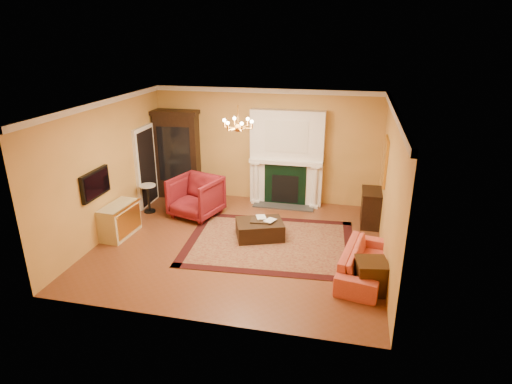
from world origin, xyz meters
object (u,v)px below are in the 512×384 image
(coral_sofa, at_px, (365,258))
(console_table, at_px, (371,209))
(wingback_armchair, at_px, (196,195))
(leather_ottoman, at_px, (260,229))
(pedestal_table, at_px, (148,196))
(end_table, at_px, (370,277))
(commode, at_px, (120,220))
(china_cabinet, at_px, (178,156))

(coral_sofa, relative_size, console_table, 2.27)
(wingback_armchair, height_order, leather_ottoman, wingback_armchair)
(coral_sofa, relative_size, leather_ottoman, 1.88)
(wingback_armchair, distance_m, pedestal_table, 1.27)
(console_table, bearing_deg, end_table, -91.67)
(wingback_armchair, height_order, commode, wingback_armchair)
(commode, height_order, coral_sofa, coral_sofa)
(leather_ottoman, bearing_deg, console_table, 6.23)
(wingback_armchair, relative_size, coral_sofa, 0.58)
(pedestal_table, distance_m, end_table, 5.95)
(china_cabinet, distance_m, leather_ottoman, 3.60)
(china_cabinet, distance_m, pedestal_table, 1.53)
(pedestal_table, height_order, commode, commode)
(wingback_armchair, bearing_deg, china_cabinet, 143.25)
(wingback_armchair, height_order, console_table, wingback_armchair)
(coral_sofa, xyz_separation_m, console_table, (0.16, 2.36, 0.05))
(leather_ottoman, bearing_deg, coral_sofa, -47.38)
(wingback_armchair, bearing_deg, commode, -115.43)
(wingback_armchair, xyz_separation_m, pedestal_table, (-1.26, -0.04, -0.13))
(wingback_armchair, xyz_separation_m, end_table, (4.16, -2.49, -0.27))
(wingback_armchair, distance_m, commode, 1.93)
(console_table, bearing_deg, pedestal_table, -175.93)
(china_cabinet, xyz_separation_m, end_table, (5.11, -3.76, -0.86))
(pedestal_table, relative_size, coral_sofa, 0.38)
(pedestal_table, xyz_separation_m, end_table, (5.42, -2.44, -0.14))
(wingback_armchair, distance_m, leather_ottoman, 2.03)
(wingback_armchair, distance_m, end_table, 4.86)
(wingback_armchair, bearing_deg, coral_sofa, -9.25)
(coral_sofa, xyz_separation_m, leather_ottoman, (-2.25, 1.11, -0.17))
(end_table, bearing_deg, console_table, 88.81)
(commode, distance_m, coral_sofa, 5.37)
(commode, relative_size, console_table, 1.19)
(end_table, relative_size, console_table, 0.69)
(commode, xyz_separation_m, console_table, (5.51, 1.82, 0.05))
(china_cabinet, bearing_deg, wingback_armchair, -58.50)
(commode, bearing_deg, coral_sofa, -2.11)
(china_cabinet, height_order, coral_sofa, china_cabinet)
(china_cabinet, xyz_separation_m, pedestal_table, (-0.31, -1.32, -0.72))
(console_table, bearing_deg, commode, -162.17)
(wingback_armchair, height_order, pedestal_table, wingback_armchair)
(china_cabinet, height_order, wingback_armchair, china_cabinet)
(china_cabinet, distance_m, commode, 2.83)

